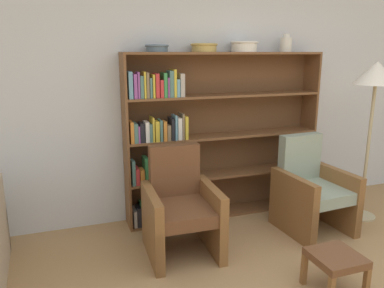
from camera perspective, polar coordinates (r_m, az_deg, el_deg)
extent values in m
cube|color=silver|center=(4.32, 5.35, 7.76)|extent=(12.00, 0.06, 2.75)
cube|color=brown|center=(3.88, -10.03, 0.00)|extent=(0.02, 0.30, 1.83)
cube|color=brown|center=(4.73, 17.20, 2.08)|extent=(0.02, 0.30, 1.83)
cube|color=brown|center=(4.08, 5.22, 13.62)|extent=(2.17, 0.30, 0.02)
cube|color=brown|center=(4.47, 4.71, -10.19)|extent=(2.17, 0.30, 0.03)
cube|color=brown|center=(4.31, 4.18, 1.57)|extent=(2.17, 0.01, 1.83)
cube|color=#B2A899|center=(4.12, -8.80, -10.90)|extent=(0.03, 0.19, 0.18)
cube|color=black|center=(4.10, -8.16, -10.78)|extent=(0.04, 0.15, 0.21)
cube|color=#388C47|center=(4.12, -7.62, -10.40)|extent=(0.04, 0.19, 0.24)
cube|color=#7F6B4C|center=(4.12, -7.11, -10.59)|extent=(0.02, 0.16, 0.22)
cube|color=#334CB2|center=(4.11, -6.79, -10.56)|extent=(0.02, 0.14, 0.23)
cube|color=#334CB2|center=(4.12, -6.25, -10.87)|extent=(0.04, 0.12, 0.17)
cube|color=black|center=(4.12, -5.72, -10.62)|extent=(0.02, 0.13, 0.20)
cube|color=#4C756B|center=(4.17, -5.48, -10.60)|extent=(0.03, 0.20, 0.17)
cube|color=white|center=(4.12, -4.88, -10.08)|extent=(0.03, 0.13, 0.27)
cube|color=brown|center=(4.30, 4.83, -4.46)|extent=(2.17, 0.30, 0.03)
cube|color=#4C756B|center=(3.91, -9.00, -4.27)|extent=(0.03, 0.14, 0.26)
cube|color=red|center=(3.95, -8.46, -4.73)|extent=(0.04, 0.19, 0.17)
cube|color=orange|center=(3.93, -7.68, -4.88)|extent=(0.04, 0.12, 0.16)
cube|color=#388C47|center=(3.95, -7.06, -3.91)|extent=(0.04, 0.19, 0.27)
cube|color=gold|center=(3.96, -6.52, -4.36)|extent=(0.02, 0.16, 0.21)
cube|color=white|center=(3.97, -6.08, -4.28)|extent=(0.04, 0.17, 0.21)
cube|color=black|center=(3.96, -5.42, -4.50)|extent=(0.04, 0.13, 0.18)
cube|color=#994C99|center=(3.98, -4.95, -4.07)|extent=(0.02, 0.16, 0.23)
cube|color=#994C99|center=(3.99, -4.48, -3.83)|extent=(0.03, 0.17, 0.25)
cube|color=#B2A899|center=(4.01, -3.94, -4.19)|extent=(0.03, 0.18, 0.19)
cube|color=white|center=(3.98, -3.31, -3.71)|extent=(0.03, 0.12, 0.27)
cube|color=#334CB2|center=(4.00, -2.90, -3.57)|extent=(0.02, 0.14, 0.28)
cube|color=#4C756B|center=(4.05, -2.57, -3.98)|extent=(0.04, 0.20, 0.19)
cube|color=#4C756B|center=(4.02, -2.01, -3.69)|extent=(0.02, 0.15, 0.24)
cube|color=brown|center=(4.18, 4.95, 1.34)|extent=(2.17, 0.30, 0.02)
cube|color=orange|center=(3.82, -9.28, 1.85)|extent=(0.03, 0.18, 0.22)
cube|color=#4C756B|center=(3.83, -8.73, 1.77)|extent=(0.04, 0.19, 0.20)
cube|color=#994C99|center=(3.84, -8.28, 1.61)|extent=(0.02, 0.19, 0.17)
cube|color=black|center=(3.84, -7.76, 1.81)|extent=(0.04, 0.17, 0.20)
cube|color=white|center=(3.83, -6.98, 1.91)|extent=(0.04, 0.14, 0.21)
cube|color=#4C756B|center=(3.85, -6.47, 1.81)|extent=(0.03, 0.16, 0.18)
cube|color=gold|center=(3.85, -6.11, 2.31)|extent=(0.02, 0.17, 0.25)
cube|color=gold|center=(3.84, -5.45, 2.00)|extent=(0.04, 0.13, 0.21)
cube|color=#4C756B|center=(3.86, -4.90, 2.14)|extent=(0.03, 0.14, 0.22)
cube|color=orange|center=(3.87, -4.30, 2.06)|extent=(0.04, 0.13, 0.20)
cube|color=#7F6B4C|center=(3.88, -3.69, 1.79)|extent=(0.04, 0.13, 0.16)
cube|color=black|center=(3.91, -3.20, 2.37)|extent=(0.03, 0.17, 0.23)
cube|color=#669EB2|center=(3.90, -2.69, 2.61)|extent=(0.02, 0.16, 0.26)
cube|color=white|center=(3.92, -2.11, 2.43)|extent=(0.04, 0.15, 0.23)
cube|color=#7F6B4C|center=(3.93, -1.64, 2.81)|extent=(0.02, 0.17, 0.27)
cube|color=gold|center=(3.93, -1.09, 2.57)|extent=(0.03, 0.14, 0.24)
cube|color=brown|center=(4.11, 5.08, 7.41)|extent=(2.17, 0.30, 0.02)
cube|color=#669EB2|center=(3.76, -9.53, 8.87)|extent=(0.04, 0.19, 0.26)
cube|color=#994C99|center=(3.76, -8.81, 8.72)|extent=(0.03, 0.18, 0.24)
cube|color=#994C99|center=(3.75, -8.28, 8.87)|extent=(0.02, 0.15, 0.26)
cube|color=#4C756B|center=(3.75, -7.78, 8.59)|extent=(0.03, 0.13, 0.22)
cube|color=gold|center=(3.75, -7.33, 8.92)|extent=(0.02, 0.13, 0.26)
cube|color=#7F6B4C|center=(3.78, -6.98, 8.92)|extent=(0.03, 0.18, 0.25)
cube|color=#4C756B|center=(3.78, -6.45, 8.52)|extent=(0.02, 0.15, 0.20)
cube|color=gold|center=(3.78, -6.04, 8.78)|extent=(0.02, 0.15, 0.23)
cube|color=red|center=(3.80, -5.52, 8.88)|extent=(0.04, 0.17, 0.24)
cube|color=red|center=(3.80, -4.79, 8.41)|extent=(0.03, 0.13, 0.18)
cube|color=#388C47|center=(3.82, -4.33, 8.96)|extent=(0.03, 0.17, 0.24)
cube|color=#994C99|center=(3.82, -3.81, 8.62)|extent=(0.02, 0.14, 0.20)
cube|color=#4C756B|center=(3.82, -3.34, 9.13)|extent=(0.04, 0.14, 0.26)
cube|color=gold|center=(3.85, -2.91, 9.27)|extent=(0.03, 0.19, 0.28)
cube|color=#669EB2|center=(3.86, -2.39, 8.55)|extent=(0.03, 0.17, 0.18)
cube|color=#B2A899|center=(3.87, -1.76, 8.98)|extent=(0.04, 0.17, 0.23)
cylinder|color=slate|center=(3.84, -5.36, 14.28)|extent=(0.22, 0.22, 0.07)
torus|color=slate|center=(3.84, -5.37, 14.68)|extent=(0.24, 0.24, 0.02)
cylinder|color=tan|center=(3.99, 1.85, 14.42)|extent=(0.26, 0.26, 0.08)
torus|color=tan|center=(3.99, 1.85, 14.92)|extent=(0.28, 0.28, 0.02)
cylinder|color=silver|center=(4.17, 7.95, 14.45)|extent=(0.27, 0.27, 0.10)
torus|color=silver|center=(4.17, 7.97, 15.08)|extent=(0.30, 0.30, 0.02)
cylinder|color=silver|center=(4.43, 14.14, 14.44)|extent=(0.13, 0.13, 0.15)
cylinder|color=silver|center=(4.43, 14.21, 15.68)|extent=(0.07, 0.07, 0.04)
cube|color=brown|center=(3.38, 4.78, -15.07)|extent=(0.07, 0.07, 0.39)
cube|color=brown|center=(3.24, -5.04, -16.48)|extent=(0.07, 0.07, 0.39)
cube|color=brown|center=(3.89, 1.42, -10.95)|extent=(0.07, 0.07, 0.39)
cube|color=brown|center=(3.77, -7.01, -11.93)|extent=(0.07, 0.07, 0.39)
cube|color=brown|center=(3.46, -1.50, -10.15)|extent=(0.50, 0.66, 0.12)
cube|color=brown|center=(3.61, -2.72, -4.17)|extent=(0.48, 0.14, 0.52)
cube|color=brown|center=(3.58, 2.92, -11.16)|extent=(0.11, 0.68, 0.63)
cube|color=brown|center=(3.45, -6.08, -12.26)|extent=(0.11, 0.68, 0.63)
cube|color=brown|center=(4.17, 23.82, -10.46)|extent=(0.07, 0.07, 0.39)
cube|color=brown|center=(3.80, 17.76, -12.32)|extent=(0.07, 0.07, 0.39)
cube|color=brown|center=(4.57, 18.26, -7.84)|extent=(0.07, 0.07, 0.39)
cube|color=brown|center=(4.23, 12.35, -9.20)|extent=(0.07, 0.07, 0.39)
cube|color=gray|center=(4.10, 18.27, -6.97)|extent=(0.52, 0.67, 0.12)
cube|color=gray|center=(4.21, 16.08, -2.07)|extent=(0.49, 0.15, 0.52)
cube|color=brown|center=(4.32, 20.99, -7.64)|extent=(0.13, 0.68, 0.63)
cube|color=brown|center=(3.96, 15.06, -9.09)|extent=(0.13, 0.68, 0.63)
cylinder|color=tan|center=(4.77, 24.24, -9.89)|extent=(0.32, 0.32, 0.02)
cylinder|color=tan|center=(4.54, 25.17, -1.16)|extent=(0.04, 0.04, 1.48)
cone|color=silver|center=(4.41, 26.32, 9.69)|extent=(0.47, 0.47, 0.24)
cube|color=brown|center=(3.30, 16.70, -17.80)|extent=(0.04, 0.04, 0.26)
cube|color=brown|center=(3.48, 21.23, -16.42)|extent=(0.04, 0.04, 0.26)
cube|color=brown|center=(3.28, 25.03, -18.79)|extent=(0.04, 0.04, 0.26)
cube|color=brown|center=(3.20, 21.10, -15.86)|extent=(0.36, 0.36, 0.06)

